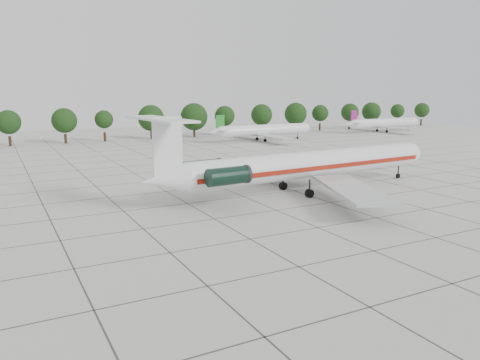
{
  "coord_description": "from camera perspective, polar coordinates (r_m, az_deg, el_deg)",
  "views": [
    {
      "loc": [
        -28.81,
        -45.06,
        13.97
      ],
      "look_at": [
        -3.45,
        2.61,
        3.5
      ],
      "focal_mm": 35.0,
      "sensor_mm": 36.0,
      "label": 1
    }
  ],
  "objects": [
    {
      "name": "bg_airliner_e",
      "position": [
        164.62,
        17.16,
        6.64
      ],
      "size": [
        28.24,
        27.2,
        7.4
      ],
      "color": "silver",
      "rests_on": "ground"
    },
    {
      "name": "bg_airliner_d",
      "position": [
        129.65,
        2.89,
        6.07
      ],
      "size": [
        28.24,
        27.2,
        7.4
      ],
      "color": "silver",
      "rests_on": "ground"
    },
    {
      "name": "ground",
      "position": [
        55.28,
        4.44,
        -3.7
      ],
      "size": [
        260.0,
        260.0,
        0.0
      ],
      "primitive_type": "plane",
      "color": "beige",
      "rests_on": "ground"
    },
    {
      "name": "apron_joints",
      "position": [
        68.06,
        -2.34,
        -0.87
      ],
      "size": [
        170.0,
        170.0,
        0.02
      ],
      "primitive_type": "cube",
      "color": "#383838",
      "rests_on": "ground"
    },
    {
      "name": "main_airliner",
      "position": [
        64.1,
        7.36,
        1.82
      ],
      "size": [
        46.81,
        36.7,
        10.97
      ],
      "rotation": [
        0.0,
        0.0,
        0.07
      ],
      "color": "silver",
      "rests_on": "ground"
    },
    {
      "name": "tree_line",
      "position": [
        131.43,
        -20.63,
        6.79
      ],
      "size": [
        249.86,
        8.44,
        10.22
      ],
      "color": "#332114",
      "rests_on": "ground"
    },
    {
      "name": "ground_crew",
      "position": [
        59.32,
        16.31,
        -2.23
      ],
      "size": [
        0.72,
        0.57,
        1.76
      ],
      "primitive_type": "imported",
      "rotation": [
        0.0,
        0.0,
        3.39
      ],
      "color": "yellow",
      "rests_on": "ground"
    }
  ]
}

